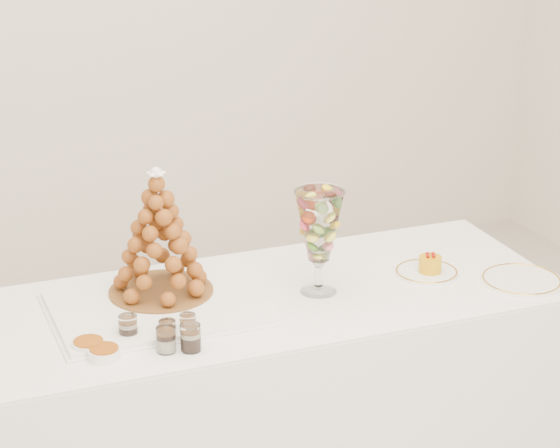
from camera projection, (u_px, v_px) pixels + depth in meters
name	position (u px, v px, depth m)	size (l,w,h in m)	color
buffet_table	(268.00, 394.00, 3.41)	(1.82, 0.81, 0.68)	white
lace_tray	(155.00, 308.00, 3.19)	(0.59, 0.44, 0.02)	white
macaron_vase	(319.00, 227.00, 3.25)	(0.15, 0.15, 0.32)	white
cake_plate	(426.00, 272.00, 3.45)	(0.20, 0.20, 0.01)	white
spare_plate	(521.00, 280.00, 3.39)	(0.25, 0.25, 0.01)	white
verrine_a	(128.00, 328.00, 3.01)	(0.05, 0.05, 0.07)	white
verrine_b	(167.00, 332.00, 2.99)	(0.05, 0.05, 0.06)	white
verrine_c	(188.00, 325.00, 3.04)	(0.05, 0.05, 0.06)	white
verrine_d	(166.00, 339.00, 2.94)	(0.05, 0.05, 0.07)	white
verrine_e	(191.00, 338.00, 2.95)	(0.06, 0.06, 0.08)	white
ramekin_back	(89.00, 346.00, 2.95)	(0.09, 0.09, 0.03)	white
ramekin_front	(104.00, 353.00, 2.91)	(0.09, 0.09, 0.03)	white
croquembouche	(159.00, 233.00, 3.20)	(0.31, 0.31, 0.39)	brown
mousse_cake	(430.00, 264.00, 3.43)	(0.07, 0.07, 0.06)	#DB9E0A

